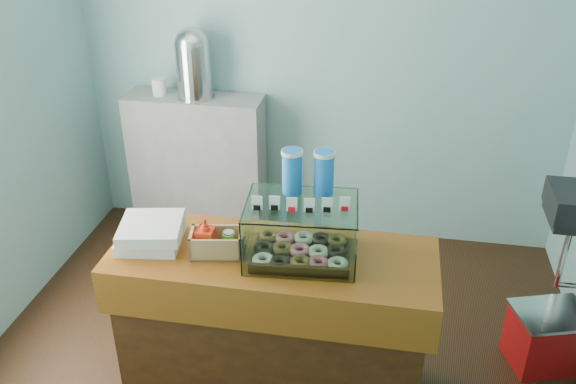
% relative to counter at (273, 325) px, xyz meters
% --- Properties ---
extents(ground, '(3.50, 3.50, 0.00)m').
position_rel_counter_xyz_m(ground, '(0.00, 0.25, -0.46)').
color(ground, black).
rests_on(ground, ground).
extents(room_shell, '(3.54, 3.04, 2.82)m').
position_rel_counter_xyz_m(room_shell, '(0.03, 0.26, 1.25)').
color(room_shell, '#76ACAC').
rests_on(room_shell, ground).
extents(counter, '(1.60, 0.60, 0.90)m').
position_rel_counter_xyz_m(counter, '(0.00, 0.00, 0.00)').
color(counter, '#44230D').
rests_on(counter, ground).
extents(back_shelf, '(1.00, 0.32, 1.10)m').
position_rel_counter_xyz_m(back_shelf, '(-0.90, 1.57, 0.09)').
color(back_shelf, gray).
rests_on(back_shelf, ground).
extents(display_case, '(0.56, 0.43, 0.51)m').
position_rel_counter_xyz_m(display_case, '(0.14, 0.04, 0.60)').
color(display_case, '#352010').
rests_on(display_case, counter).
extents(condiment_crate, '(0.27, 0.19, 0.20)m').
position_rel_counter_xyz_m(condiment_crate, '(-0.28, -0.04, 0.51)').
color(condiment_crate, tan).
rests_on(condiment_crate, counter).
extents(pastry_boxes, '(0.35, 0.35, 0.12)m').
position_rel_counter_xyz_m(pastry_boxes, '(-0.61, -0.01, 0.50)').
color(pastry_boxes, silver).
rests_on(pastry_boxes, counter).
extents(coffee_urn, '(0.27, 0.27, 0.50)m').
position_rel_counter_xyz_m(coffee_urn, '(-0.88, 1.56, 0.91)').
color(coffee_urn, silver).
rests_on(coffee_urn, back_shelf).
extents(red_cooler, '(0.49, 0.42, 0.36)m').
position_rel_counter_xyz_m(red_cooler, '(1.50, 0.49, -0.28)').
color(red_cooler, '#AF0E0F').
rests_on(red_cooler, ground).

